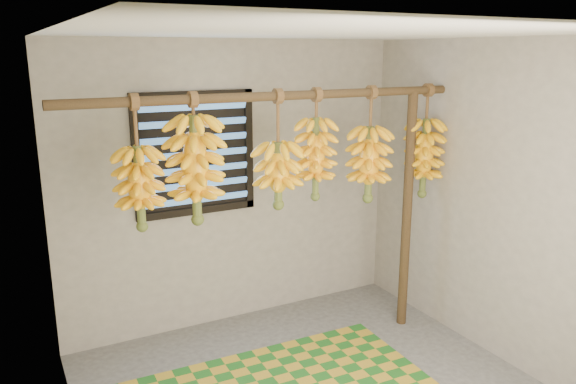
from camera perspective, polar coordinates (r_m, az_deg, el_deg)
ceiling at (r=3.31m, az=4.66°, el=15.90°), size 3.00×3.00×0.01m
wall_back at (r=4.77m, az=-5.39°, el=0.71°), size 3.00×0.01×2.40m
wall_left at (r=3.01m, az=-21.09°, el=-8.31°), size 0.01×3.00×2.40m
wall_right at (r=4.44m, az=20.94°, el=-1.19°), size 0.01×3.00×2.40m
window at (r=4.56m, az=-9.40°, el=3.82°), size 1.00×0.04×1.00m
hanging_pole at (r=3.92m, az=-1.04°, el=9.72°), size 3.00×0.06×0.06m
support_post at (r=4.76m, az=11.99°, el=-2.05°), size 0.08×0.08×2.00m
banana_bunch_a at (r=3.67m, az=-14.84°, el=0.38°), size 0.31×0.31×0.87m
banana_bunch_b at (r=3.75m, az=-9.37°, el=2.24°), size 0.37×0.37×0.87m
banana_bunch_c at (r=4.00m, az=-1.00°, el=1.75°), size 0.34×0.34×0.85m
banana_bunch_d at (r=4.13m, az=2.83°, el=3.39°), size 0.31×0.31×0.82m
banana_bunch_e at (r=4.41m, az=8.22°, el=2.84°), size 0.33×0.33×0.90m
banana_bunch_f at (r=4.76m, az=13.66°, el=3.41°), size 0.31×0.31×0.92m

